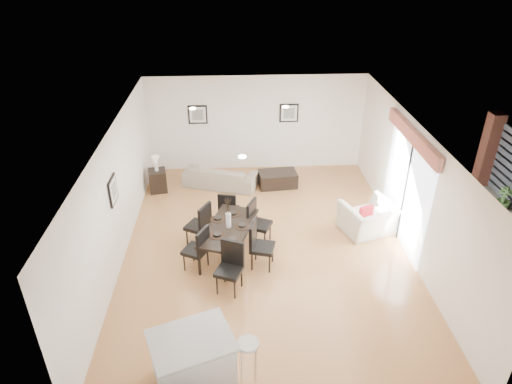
{
  "coord_description": "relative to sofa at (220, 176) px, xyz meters",
  "views": [
    {
      "loc": [
        -0.63,
        -7.95,
        5.9
      ],
      "look_at": [
        -0.2,
        0.4,
        1.19
      ],
      "focal_mm": 32.0,
      "sensor_mm": 36.0,
      "label": 1
    }
  ],
  "objects": [
    {
      "name": "ground",
      "position": [
        1.02,
        -2.93,
        -0.28
      ],
      "size": [
        8.0,
        8.0,
        0.0
      ],
      "primitive_type": "plane",
      "color": "tan",
      "rests_on": "ground"
    },
    {
      "name": "wall_back",
      "position": [
        1.02,
        1.07,
        1.07
      ],
      "size": [
        6.0,
        0.04,
        2.7
      ],
      "primitive_type": "cube",
      "color": "white",
      "rests_on": "ground"
    },
    {
      "name": "wall_front",
      "position": [
        1.02,
        -6.93,
        1.07
      ],
      "size": [
        6.0,
        0.04,
        2.7
      ],
      "primitive_type": "cube",
      "color": "white",
      "rests_on": "ground"
    },
    {
      "name": "wall_left",
      "position": [
        -1.98,
        -2.93,
        1.07
      ],
      "size": [
        0.04,
        8.0,
        2.7
      ],
      "primitive_type": "cube",
      "color": "white",
      "rests_on": "ground"
    },
    {
      "name": "wall_right",
      "position": [
        4.02,
        -2.93,
        1.07
      ],
      "size": [
        0.04,
        8.0,
        2.7
      ],
      "primitive_type": "cube",
      "color": "white",
      "rests_on": "ground"
    },
    {
      "name": "ceiling",
      "position": [
        1.02,
        -2.93,
        2.42
      ],
      "size": [
        6.0,
        8.0,
        0.02
      ],
      "primitive_type": "cube",
      "color": "white",
      "rests_on": "wall_back"
    },
    {
      "name": "sofa",
      "position": [
        0.0,
        0.0,
        0.0
      ],
      "size": [
        2.08,
        1.29,
        0.57
      ],
      "primitive_type": "imported",
      "rotation": [
        0.0,
        0.0,
        2.85
      ],
      "color": "gray",
      "rests_on": "ground"
    },
    {
      "name": "armchair",
      "position": [
        3.36,
        -2.39,
        0.08
      ],
      "size": [
        1.38,
        1.3,
        0.72
      ],
      "primitive_type": "imported",
      "rotation": [
        0.0,
        0.0,
        3.49
      ],
      "color": "beige",
      "rests_on": "ground"
    },
    {
      "name": "courtyard_plant_b",
      "position": [
        6.92,
        -1.62,
        0.02
      ],
      "size": [
        0.45,
        0.45,
        0.61
      ],
      "primitive_type": "imported",
      "rotation": [
        0.0,
        0.0,
        -0.4
      ],
      "color": "#3C5D28",
      "rests_on": "ground"
    },
    {
      "name": "dining_table",
      "position": [
        0.23,
        -3.07,
        0.34
      ],
      "size": [
        1.32,
        1.85,
        0.7
      ],
      "rotation": [
        0.0,
        0.0,
        -0.32
      ],
      "color": "black",
      "rests_on": "ground"
    },
    {
      "name": "dining_chair_wnear",
      "position": [
        -0.36,
        -3.53,
        0.26
      ],
      "size": [
        0.59,
        0.59,
        0.98
      ],
      "rotation": [
        0.0,
        0.0,
        -2.05
      ],
      "color": "black",
      "rests_on": "ground"
    },
    {
      "name": "dining_chair_wfar",
      "position": [
        -0.36,
        -2.7,
        0.28
      ],
      "size": [
        0.62,
        0.62,
        1.02
      ],
      "rotation": [
        0.0,
        0.0,
        -2.07
      ],
      "color": "black",
      "rests_on": "ground"
    },
    {
      "name": "dining_chair_enear",
      "position": [
        0.82,
        -3.47,
        0.28
      ],
      "size": [
        0.56,
        0.56,
        1.01
      ],
      "rotation": [
        0.0,
        0.0,
        1.31
      ],
      "color": "black",
      "rests_on": "ground"
    },
    {
      "name": "dining_chair_efar",
      "position": [
        0.83,
        -2.62,
        0.27
      ],
      "size": [
        0.59,
        0.59,
        0.99
      ],
      "rotation": [
        0.0,
        0.0,
        1.15
      ],
      "color": "black",
      "rests_on": "ground"
    },
    {
      "name": "dining_chair_head",
      "position": [
        0.27,
        -4.11,
        0.28
      ],
      "size": [
        0.59,
        0.59,
        1.01
      ],
      "rotation": [
        0.0,
        0.0,
        -0.39
      ],
      "color": "black",
      "rests_on": "ground"
    },
    {
      "name": "dining_chair_foot",
      "position": [
        0.22,
        -2.03,
        0.23
      ],
      "size": [
        0.49,
        0.49,
        0.92
      ],
      "rotation": [
        0.0,
        0.0,
        2.92
      ],
      "color": "black",
      "rests_on": "ground"
    },
    {
      "name": "vase",
      "position": [
        0.23,
        -3.07,
        0.67
      ],
      "size": [
        0.82,
        1.29,
        0.68
      ],
      "color": "white",
      "rests_on": "dining_table"
    },
    {
      "name": "coffee_table",
      "position": [
        1.54,
        -0.08,
        -0.08
      ],
      "size": [
        1.05,
        0.7,
        0.4
      ],
      "primitive_type": "cube",
      "rotation": [
        0.0,
        0.0,
        0.1
      ],
      "color": "black",
      "rests_on": "ground"
    },
    {
      "name": "side_table",
      "position": [
        -1.64,
        -0.19,
        0.01
      ],
      "size": [
        0.51,
        0.51,
        0.59
      ],
      "primitive_type": "cube",
      "rotation": [
        0.0,
        0.0,
        0.18
      ],
      "color": "black",
      "rests_on": "ground"
    },
    {
      "name": "table_lamp",
      "position": [
        -1.64,
        -0.19,
        0.57
      ],
      "size": [
        0.21,
        0.21,
        0.4
      ],
      "color": "white",
      "rests_on": "side_table"
    },
    {
      "name": "cushion",
      "position": [
        3.26,
        -2.49,
        0.29
      ],
      "size": [
        0.34,
        0.22,
        0.32
      ],
      "primitive_type": "cube",
      "rotation": [
        0.0,
        0.0,
        3.55
      ],
      "color": "maroon",
      "rests_on": "armchair"
    },
    {
      "name": "kitchen_island",
      "position": [
        -0.31,
        -6.16,
        0.14
      ],
      "size": [
        1.43,
        1.27,
        0.83
      ],
      "rotation": [
        0.0,
        0.0,
        0.36
      ],
      "color": "silver",
      "rests_on": "ground"
    },
    {
      "name": "bar_stool",
      "position": [
        0.52,
        -6.16,
        0.33
      ],
      "size": [
        0.33,
        0.33,
        0.72
      ],
      "color": "silver",
      "rests_on": "ground"
    },
    {
      "name": "framed_print_back_left",
      "position": [
        -0.58,
        1.04,
        1.37
      ],
      "size": [
        0.52,
        0.04,
        0.52
      ],
      "color": "black",
      "rests_on": "wall_back"
    },
    {
      "name": "framed_print_back_right",
      "position": [
        1.92,
        1.04,
        1.37
      ],
      "size": [
        0.52,
        0.04,
        0.52
      ],
      "color": "black",
      "rests_on": "wall_back"
    },
    {
      "name": "framed_print_left_wall",
      "position": [
        -1.95,
        -3.13,
        1.37
      ],
      "size": [
        0.04,
        0.52,
        0.52
      ],
      "rotation": [
        0.0,
        0.0,
        1.57
      ],
      "color": "black",
      "rests_on": "wall_left"
    },
    {
      "name": "sliding_door",
      "position": [
        3.97,
        -2.63,
        1.38
      ],
      "size": [
        0.12,
        2.7,
        2.57
      ],
      "color": "white",
      "rests_on": "wall_right"
    }
  ]
}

